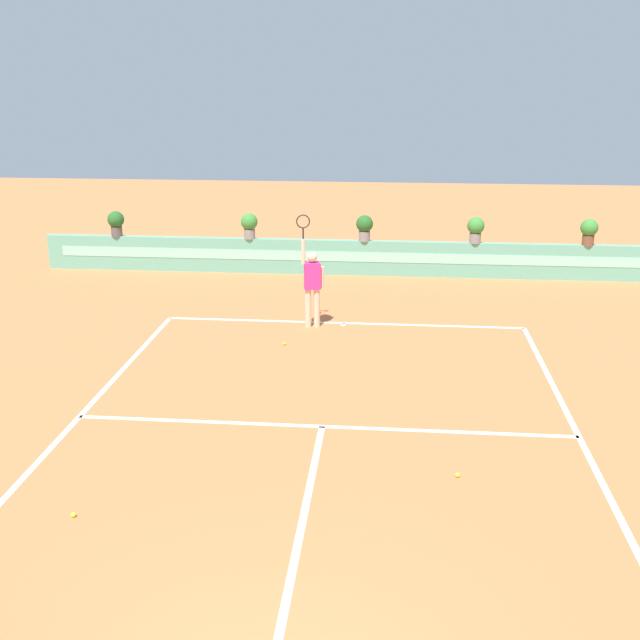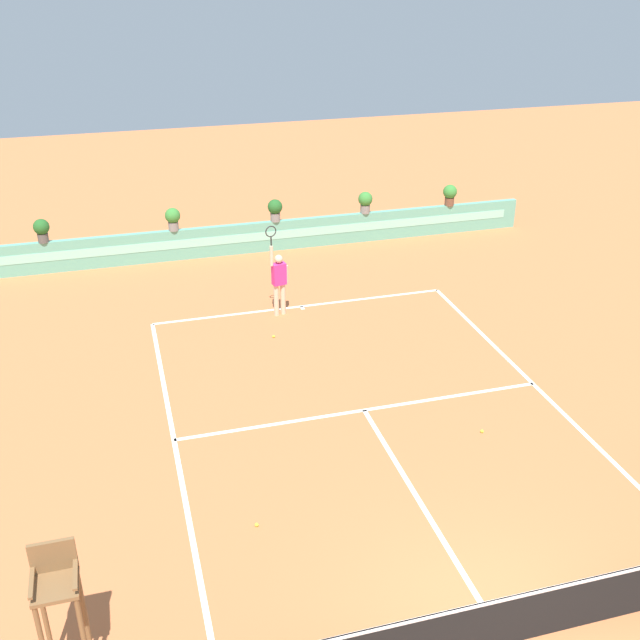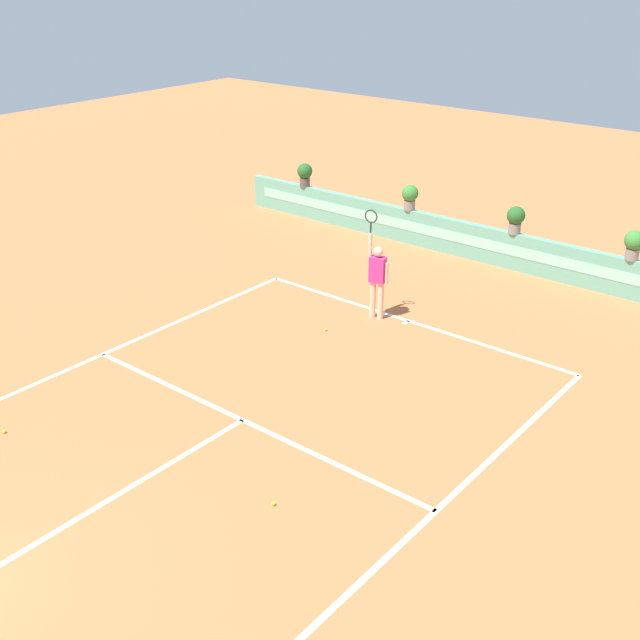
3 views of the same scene
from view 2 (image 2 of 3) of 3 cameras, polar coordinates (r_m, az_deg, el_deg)
The scene contains 14 objects.
ground_plane at distance 16.37m, azimuth 3.79°, elevation -7.51°, with size 60.00×60.00×0.00m, color #C66B3D.
court_lines at distance 16.93m, azimuth 2.99°, elevation -6.20°, with size 8.32×11.94×0.01m.
net at distance 11.91m, azimuth 14.04°, elevation -20.89°, with size 8.92×0.10×1.00m.
back_wall_barrier at distance 25.14m, azimuth -3.99°, elevation 6.29°, with size 18.00×0.21×1.00m.
umpire_chair at distance 11.25m, azimuth -19.00°, elevation -19.14°, with size 0.60×0.60×2.14m.
tennis_player at distance 20.42m, azimuth -3.10°, elevation 3.08°, with size 0.61×0.29×2.58m.
tennis_ball_near_baseline at distance 19.62m, azimuth -3.50°, elevation -1.24°, with size 0.07×0.07×0.07m, color #CCE033.
tennis_ball_mid_court at distance 13.75m, azimuth -4.77°, elevation -15.06°, with size 0.07×0.07×0.07m, color #CCE033.
tennis_ball_by_sideline at distance 16.29m, azimuth 12.05°, elevation -8.16°, with size 0.07×0.07×0.07m, color #CCE033.
potted_plant_far_right at distance 26.83m, azimuth 9.72°, elevation 9.33°, with size 0.48×0.48×0.72m.
potted_plant_left at distance 24.46m, azimuth -10.99°, elevation 7.55°, with size 0.48×0.48×0.72m.
potted_plant_far_left at distance 24.50m, azimuth -20.16°, elevation 6.42°, with size 0.48×0.48×0.72m.
potted_plant_centre at distance 24.90m, azimuth -3.39°, elevation 8.33°, with size 0.48×0.48×0.72m.
potted_plant_right at distance 25.70m, azimuth 3.42°, elevation 8.90°, with size 0.48×0.48×0.72m.
Camera 2 is at (-4.71, -6.76, 9.11)m, focal length 42.66 mm.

